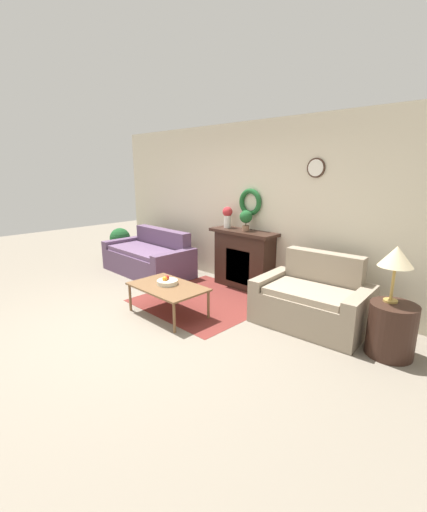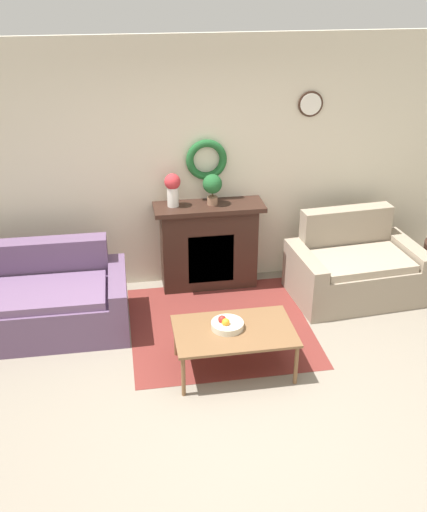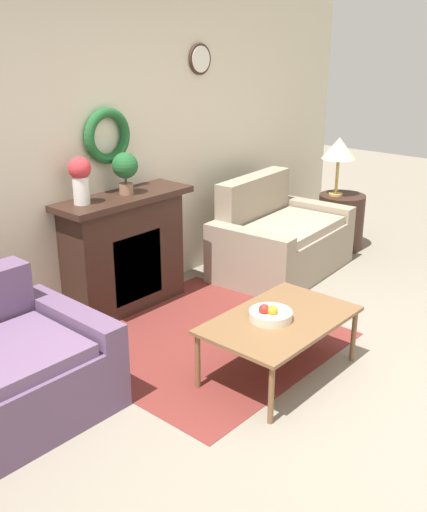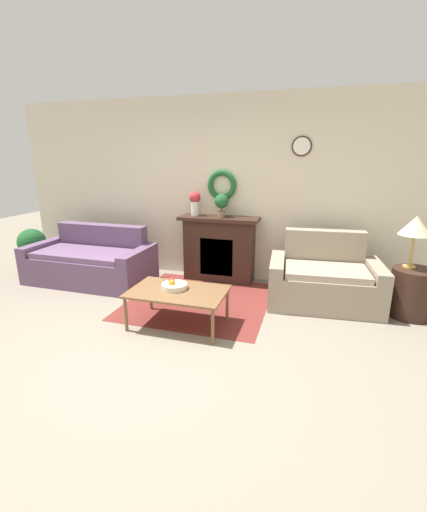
{
  "view_description": "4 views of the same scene",
  "coord_description": "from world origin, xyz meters",
  "px_view_note": "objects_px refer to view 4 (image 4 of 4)",
  "views": [
    {
      "loc": [
        3.55,
        -2.05,
        1.96
      ],
      "look_at": [
        0.07,
        1.5,
        0.69
      ],
      "focal_mm": 24.0,
      "sensor_mm": 36.0,
      "label": 1
    },
    {
      "loc": [
        -0.89,
        -3.67,
        3.34
      ],
      "look_at": [
        -0.09,
        1.16,
        0.91
      ],
      "focal_mm": 42.0,
      "sensor_mm": 36.0,
      "label": 2
    },
    {
      "loc": [
        -2.97,
        -1.36,
        2.19
      ],
      "look_at": [
        -0.03,
        1.21,
        0.74
      ],
      "focal_mm": 42.0,
      "sensor_mm": 36.0,
      "label": 3
    },
    {
      "loc": [
        1.4,
        -2.6,
        1.83
      ],
      "look_at": [
        0.24,
        1.3,
        0.66
      ],
      "focal_mm": 24.0,
      "sensor_mm": 36.0,
      "label": 4
    }
  ],
  "objects_px": {
    "fireplace": "(219,248)",
    "loveseat_right": "(324,280)",
    "vase_on_mantel_left": "(195,202)",
    "table_lamp": "(416,227)",
    "potted_plant_on_mantel": "(222,203)",
    "potted_plant_floor_by_couch": "(32,246)",
    "side_table_by_loveseat": "(412,293)",
    "fruit_bowl": "(174,286)",
    "coffee_table": "(178,293)",
    "couch_left": "(92,262)"
  },
  "relations": [
    {
      "from": "fireplace",
      "to": "loveseat_right",
      "type": "relative_size",
      "value": 0.83
    },
    {
      "from": "fireplace",
      "to": "vase_on_mantel_left",
      "type": "height_order",
      "value": "vase_on_mantel_left"
    },
    {
      "from": "table_lamp",
      "to": "vase_on_mantel_left",
      "type": "height_order",
      "value": "vase_on_mantel_left"
    },
    {
      "from": "table_lamp",
      "to": "potted_plant_on_mantel",
      "type": "distance_m",
      "value": 2.49
    },
    {
      "from": "potted_plant_floor_by_couch",
      "to": "side_table_by_loveseat",
      "type": "bearing_deg",
      "value": -0.32
    },
    {
      "from": "potted_plant_on_mantel",
      "to": "fireplace",
      "type": "bearing_deg",
      "value": 159.83
    },
    {
      "from": "side_table_by_loveseat",
      "to": "potted_plant_floor_by_couch",
      "type": "distance_m",
      "value": 5.52
    },
    {
      "from": "side_table_by_loveseat",
      "to": "loveseat_right",
      "type": "bearing_deg",
      "value": 173.81
    },
    {
      "from": "fruit_bowl",
      "to": "potted_plant_on_mantel",
      "type": "xyz_separation_m",
      "value": [
        0.12,
        1.54,
        0.74
      ]
    },
    {
      "from": "loveseat_right",
      "to": "potted_plant_on_mantel",
      "type": "bearing_deg",
      "value": 158.32
    },
    {
      "from": "loveseat_right",
      "to": "side_table_by_loveseat",
      "type": "distance_m",
      "value": 1.0
    },
    {
      "from": "side_table_by_loveseat",
      "to": "table_lamp",
      "type": "distance_m",
      "value": 0.78
    },
    {
      "from": "coffee_table",
      "to": "potted_plant_on_mantel",
      "type": "bearing_deg",
      "value": 87.6
    },
    {
      "from": "fruit_bowl",
      "to": "coffee_table",
      "type": "bearing_deg",
      "value": -33.97
    },
    {
      "from": "potted_plant_floor_by_couch",
      "to": "coffee_table",
      "type": "bearing_deg",
      "value": -19.33
    },
    {
      "from": "vase_on_mantel_left",
      "to": "fruit_bowl",
      "type": "bearing_deg",
      "value": -79.24
    },
    {
      "from": "fireplace",
      "to": "couch_left",
      "type": "xyz_separation_m",
      "value": [
        -1.85,
        -0.61,
        -0.2
      ]
    },
    {
      "from": "coffee_table",
      "to": "fruit_bowl",
      "type": "distance_m",
      "value": 0.1
    },
    {
      "from": "vase_on_mantel_left",
      "to": "potted_plant_on_mantel",
      "type": "bearing_deg",
      "value": -2.72
    },
    {
      "from": "couch_left",
      "to": "loveseat_right",
      "type": "height_order",
      "value": "loveseat_right"
    },
    {
      "from": "table_lamp",
      "to": "loveseat_right",
      "type": "bearing_deg",
      "value": 176.39
    },
    {
      "from": "loveseat_right",
      "to": "fireplace",
      "type": "bearing_deg",
      "value": 158.24
    },
    {
      "from": "coffee_table",
      "to": "vase_on_mantel_left",
      "type": "bearing_deg",
      "value": 102.52
    },
    {
      "from": "couch_left",
      "to": "coffee_table",
      "type": "bearing_deg",
      "value": -27.85
    },
    {
      "from": "table_lamp",
      "to": "potted_plant_on_mantel",
      "type": "bearing_deg",
      "value": 167.92
    },
    {
      "from": "fruit_bowl",
      "to": "potted_plant_floor_by_couch",
      "type": "xyz_separation_m",
      "value": [
        -2.9,
        1.0,
        -0.01
      ]
    },
    {
      "from": "fireplace",
      "to": "potted_plant_floor_by_couch",
      "type": "bearing_deg",
      "value": -169.54
    },
    {
      "from": "loveseat_right",
      "to": "table_lamp",
      "type": "distance_m",
      "value": 1.2
    },
    {
      "from": "vase_on_mantel_left",
      "to": "potted_plant_floor_by_couch",
      "type": "xyz_separation_m",
      "value": [
        -2.61,
        -0.56,
        -0.75
      ]
    },
    {
      "from": "loveseat_right",
      "to": "vase_on_mantel_left",
      "type": "bearing_deg",
      "value": 161.35
    },
    {
      "from": "coffee_table",
      "to": "potted_plant_on_mantel",
      "type": "xyz_separation_m",
      "value": [
        0.07,
        1.58,
        0.81
      ]
    },
    {
      "from": "fireplace",
      "to": "loveseat_right",
      "type": "distance_m",
      "value": 1.62
    },
    {
      "from": "fruit_bowl",
      "to": "side_table_by_loveseat",
      "type": "distance_m",
      "value": 2.79
    },
    {
      "from": "fruit_bowl",
      "to": "potted_plant_floor_by_couch",
      "type": "relative_size",
      "value": 0.39
    },
    {
      "from": "table_lamp",
      "to": "fruit_bowl",
      "type": "bearing_deg",
      "value": -158.28
    },
    {
      "from": "fireplace",
      "to": "potted_plant_on_mantel",
      "type": "distance_m",
      "value": 0.7
    },
    {
      "from": "vase_on_mantel_left",
      "to": "side_table_by_loveseat",
      "type": "bearing_deg",
      "value": -11.44
    },
    {
      "from": "fireplace",
      "to": "table_lamp",
      "type": "xyz_separation_m",
      "value": [
        2.47,
        -0.53,
        0.57
      ]
    },
    {
      "from": "vase_on_mantel_left",
      "to": "potted_plant_floor_by_couch",
      "type": "relative_size",
      "value": 0.49
    },
    {
      "from": "fruit_bowl",
      "to": "table_lamp",
      "type": "height_order",
      "value": "table_lamp"
    },
    {
      "from": "fruit_bowl",
      "to": "side_table_by_loveseat",
      "type": "xyz_separation_m",
      "value": [
        2.61,
        0.97,
        -0.16
      ]
    },
    {
      "from": "table_lamp",
      "to": "potted_plant_on_mantel",
      "type": "height_order",
      "value": "potted_plant_on_mantel"
    },
    {
      "from": "fireplace",
      "to": "potted_plant_on_mantel",
      "type": "height_order",
      "value": "potted_plant_on_mantel"
    },
    {
      "from": "fruit_bowl",
      "to": "table_lamp",
      "type": "bearing_deg",
      "value": 21.72
    },
    {
      "from": "loveseat_right",
      "to": "table_lamp",
      "type": "xyz_separation_m",
      "value": [
        0.93,
        -0.06,
        0.76
      ]
    },
    {
      "from": "potted_plant_floor_by_couch",
      "to": "loveseat_right",
      "type": "bearing_deg",
      "value": 0.97
    },
    {
      "from": "table_lamp",
      "to": "couch_left",
      "type": "bearing_deg",
      "value": -179.03
    },
    {
      "from": "coffee_table",
      "to": "vase_on_mantel_left",
      "type": "height_order",
      "value": "vase_on_mantel_left"
    },
    {
      "from": "potted_plant_floor_by_couch",
      "to": "couch_left",
      "type": "bearing_deg",
      "value": -2.79
    },
    {
      "from": "table_lamp",
      "to": "potted_plant_floor_by_couch",
      "type": "relative_size",
      "value": 0.83
    }
  ]
}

